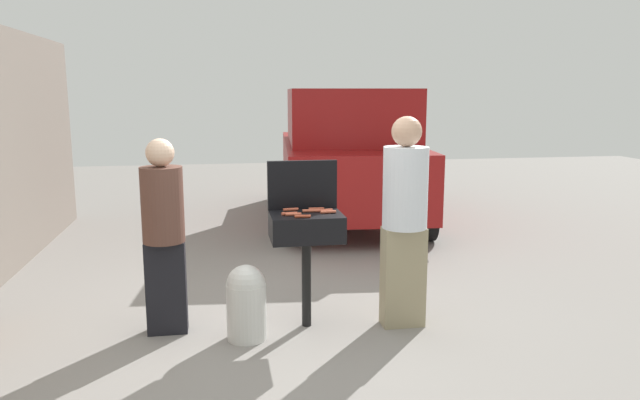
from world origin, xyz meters
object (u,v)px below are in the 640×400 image
(hot_dog_3, at_px, (303,216))
(hot_dog_6, at_px, (328,212))
(bbq_grill, at_px, (306,231))
(propane_tank, at_px, (246,301))
(person_right, at_px, (405,215))
(hot_dog_2, at_px, (316,209))
(hot_dog_1, at_px, (293,214))
(hot_dog_5, at_px, (289,214))
(hot_dog_7, at_px, (291,209))
(hot_dog_0, at_px, (310,211))
(hot_dog_4, at_px, (325,210))
(parked_minivan, at_px, (346,154))
(person_left, at_px, (164,230))

(hot_dog_3, xyz_separation_m, hot_dog_6, (0.24, 0.14, 0.00))
(bbq_grill, height_order, hot_dog_6, hot_dog_6)
(propane_tank, relative_size, person_right, 0.35)
(hot_dog_2, bearing_deg, hot_dog_1, -139.28)
(hot_dog_5, height_order, hot_dog_7, same)
(hot_dog_1, height_order, hot_dog_6, same)
(hot_dog_0, relative_size, hot_dog_5, 1.00)
(hot_dog_4, bearing_deg, propane_tank, -160.20)
(person_right, bearing_deg, hot_dog_3, -12.91)
(propane_tank, bearing_deg, hot_dog_3, 4.33)
(hot_dog_3, distance_m, hot_dog_6, 0.27)
(hot_dog_1, relative_size, hot_dog_2, 1.00)
(hot_dog_0, height_order, parked_minivan, parked_minivan)
(hot_dog_1, distance_m, parked_minivan, 4.51)
(hot_dog_2, bearing_deg, hot_dog_5, -147.75)
(hot_dog_4, bearing_deg, hot_dog_2, 130.70)
(hot_dog_6, height_order, person_left, person_left)
(bbq_grill, bearing_deg, hot_dog_6, -5.04)
(bbq_grill, relative_size, hot_dog_4, 7.53)
(hot_dog_3, relative_size, hot_dog_7, 1.00)
(person_right, bearing_deg, hot_dog_0, -28.21)
(hot_dog_2, bearing_deg, person_left, -177.06)
(hot_dog_0, xyz_separation_m, hot_dog_7, (-0.16, 0.08, 0.00))
(bbq_grill, height_order, hot_dog_0, hot_dog_0)
(hot_dog_7, bearing_deg, parked_minivan, 71.48)
(hot_dog_4, xyz_separation_m, parked_minivan, (1.09, 4.18, 0.03))
(hot_dog_0, xyz_separation_m, person_right, (0.77, -0.17, -0.02))
(person_right, bearing_deg, bbq_grill, -23.71)
(propane_tank, bearing_deg, parked_minivan, 68.12)
(hot_dog_0, bearing_deg, person_right, -12.67)
(bbq_grill, xyz_separation_m, hot_dog_4, (0.17, 0.06, 0.16))
(hot_dog_0, relative_size, hot_dog_6, 1.00)
(hot_dog_7, xyz_separation_m, parked_minivan, (1.37, 4.10, 0.03))
(hot_dog_5, distance_m, parked_minivan, 4.49)
(hot_dog_3, relative_size, parked_minivan, 0.03)
(hot_dog_3, height_order, hot_dog_4, same)
(person_left, height_order, parked_minivan, parked_minivan)
(hot_dog_7, bearing_deg, hot_dog_5, -100.52)
(hot_dog_7, bearing_deg, person_right, -15.52)
(hot_dog_7, relative_size, parked_minivan, 0.03)
(hot_dog_0, bearing_deg, hot_dog_4, -0.56)
(person_left, height_order, person_right, person_right)
(hot_dog_5, bearing_deg, hot_dog_1, -48.15)
(hot_dog_1, distance_m, person_right, 0.93)
(hot_dog_2, xyz_separation_m, hot_dog_5, (-0.25, -0.16, 0.00))
(bbq_grill, relative_size, hot_dog_5, 7.53)
(person_right, xyz_separation_m, parked_minivan, (0.45, 4.35, 0.06))
(hot_dog_5, bearing_deg, hot_dog_4, 15.52)
(hot_dog_2, distance_m, hot_dog_3, 0.32)
(bbq_grill, relative_size, hot_dog_1, 7.53)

